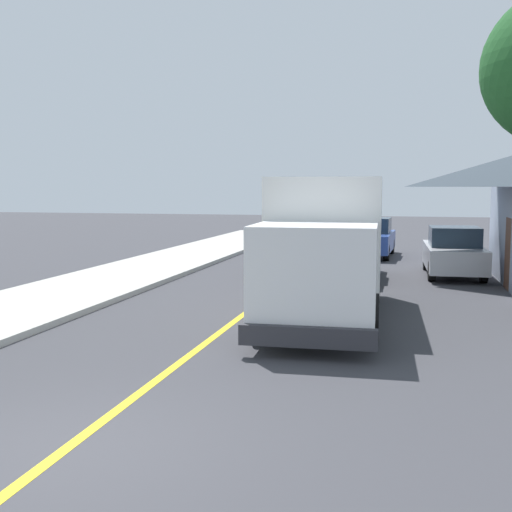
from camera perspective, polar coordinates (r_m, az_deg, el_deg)
name	(u,v)px	position (r m, az deg, el deg)	size (l,w,h in m)	color
ground_plane	(65,450)	(7.84, -16.93, -16.45)	(120.00, 120.00, 0.00)	#38383D
centre_line_yellow	(264,299)	(16.88, 0.71, -3.93)	(0.16, 56.00, 0.01)	gold
box_truck	(328,241)	(14.53, 6.50, 1.39)	(2.71, 7.28, 3.20)	silver
parked_car_near	(348,254)	(20.89, 8.36, 0.15)	(1.84, 4.41, 1.67)	black
parked_car_mid	(371,238)	(27.66, 10.37, 1.60)	(1.98, 4.47, 1.67)	#2D4793
parked_van_across	(454,253)	(22.22, 17.47, 0.29)	(1.96, 4.46, 1.67)	#B7B7BC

